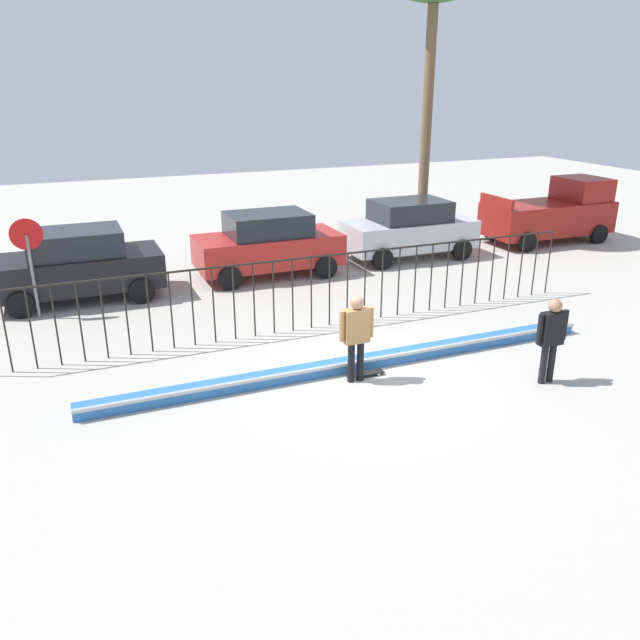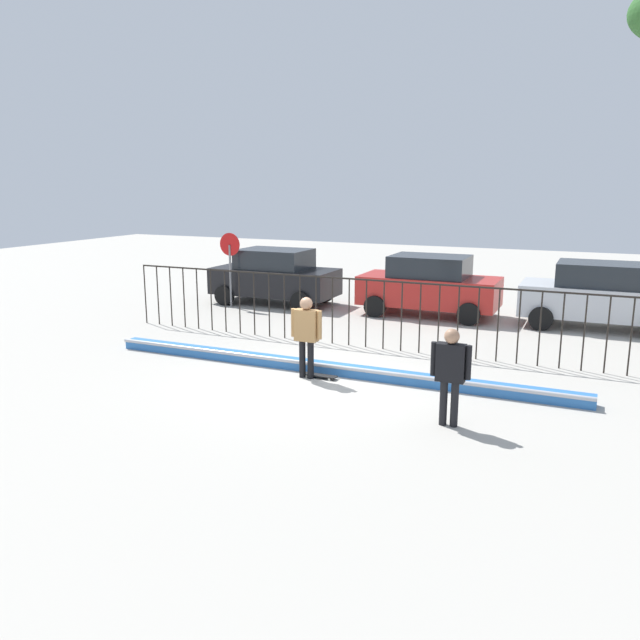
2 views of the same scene
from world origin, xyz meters
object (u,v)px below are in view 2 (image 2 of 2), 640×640
object	(u,v)px
parked_car_silver	(599,295)
stop_sign	(230,259)
skateboard	(319,375)
camera_operator	(451,368)
skateboarder	(306,330)
parked_car_red	(429,285)
parked_car_black	(275,276)

from	to	relation	value
parked_car_silver	stop_sign	distance (m)	11.51
skateboard	parked_car_silver	xyz separation A→B (m)	(5.36, 7.69, 0.91)
stop_sign	parked_car_silver	bearing A→B (deg)	7.95
parked_car_silver	camera_operator	bearing A→B (deg)	-103.96
skateboard	skateboarder	bearing A→B (deg)	-156.00
skateboarder	parked_car_silver	xyz separation A→B (m)	(5.62, 7.79, -0.09)
camera_operator	parked_car_red	xyz separation A→B (m)	(-2.73, 9.06, -0.06)
parked_car_red	parked_car_black	bearing A→B (deg)	-178.43
skateboarder	stop_sign	bearing A→B (deg)	104.75
parked_car_black	parked_car_silver	size ratio (longest dim) A/B	1.00
parked_car_black	parked_car_silver	xyz separation A→B (m)	(10.31, 0.45, 0.00)
camera_operator	parked_car_black	size ratio (longest dim) A/B	0.40
parked_car_silver	stop_sign	world-z (taller)	stop_sign
parked_car_silver	skateboard	bearing A→B (deg)	-125.50
skateboarder	parked_car_silver	size ratio (longest dim) A/B	0.41
parked_car_black	skateboarder	bearing A→B (deg)	-59.08
stop_sign	parked_car_black	bearing A→B (deg)	46.64
skateboard	camera_operator	size ratio (longest dim) A/B	0.46
skateboarder	stop_sign	distance (m)	8.48
skateboard	stop_sign	bearing A→B (deg)	138.51
parked_car_red	parked_car_silver	distance (m)	4.93
stop_sign	parked_car_red	bearing A→B (deg)	12.08
parked_car_silver	skateboarder	bearing A→B (deg)	-126.43
skateboard	parked_car_black	world-z (taller)	parked_car_black
parked_car_black	stop_sign	xyz separation A→B (m)	(-1.07, -1.14, 0.64)
skateboarder	skateboard	size ratio (longest dim) A/B	2.21
parked_car_red	parked_car_silver	bearing A→B (deg)	1.39
parked_car_black	camera_operator	bearing A→B (deg)	-49.07
parked_car_black	stop_sign	distance (m)	1.69
skateboarder	parked_car_red	xyz separation A→B (m)	(0.69, 7.58, -0.09)
skateboard	parked_car_black	size ratio (longest dim) A/B	0.19
skateboarder	stop_sign	world-z (taller)	stop_sign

